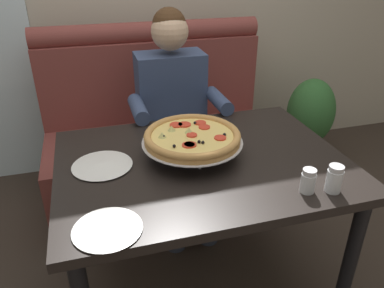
% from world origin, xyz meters
% --- Properties ---
extents(ground_plane, '(16.00, 16.00, 0.00)m').
position_xyz_m(ground_plane, '(0.00, 0.00, 0.00)').
color(ground_plane, '#382D26').
extents(booth_bench, '(1.51, 0.78, 1.13)m').
position_xyz_m(booth_bench, '(0.00, 0.93, 0.40)').
color(booth_bench, brown).
rests_on(booth_bench, ground_plane).
extents(dining_table, '(1.23, 0.91, 0.75)m').
position_xyz_m(dining_table, '(0.00, 0.00, 0.66)').
color(dining_table, black).
rests_on(dining_table, ground_plane).
extents(diner_main, '(0.54, 0.64, 1.27)m').
position_xyz_m(diner_main, '(0.04, 0.66, 0.71)').
color(diner_main, '#2D3342').
rests_on(diner_main, ground_plane).
extents(pizza, '(0.44, 0.44, 0.12)m').
position_xyz_m(pizza, '(-0.03, 0.04, 0.84)').
color(pizza, silver).
rests_on(pizza, dining_table).
extents(shaker_parmesan, '(0.06, 0.06, 0.10)m').
position_xyz_m(shaker_parmesan, '(0.30, -0.34, 0.79)').
color(shaker_parmesan, white).
rests_on(shaker_parmesan, dining_table).
extents(shaker_oregano, '(0.06, 0.06, 0.11)m').
position_xyz_m(shaker_oregano, '(0.40, -0.36, 0.79)').
color(shaker_oregano, white).
rests_on(shaker_oregano, dining_table).
extents(plate_near_left, '(0.23, 0.23, 0.02)m').
position_xyz_m(plate_near_left, '(-0.43, -0.35, 0.76)').
color(plate_near_left, white).
rests_on(plate_near_left, dining_table).
extents(plate_near_right, '(0.25, 0.25, 0.02)m').
position_xyz_m(plate_near_right, '(-0.42, 0.06, 0.76)').
color(plate_near_right, white).
rests_on(plate_near_right, dining_table).
extents(patio_chair, '(0.40, 0.41, 0.86)m').
position_xyz_m(patio_chair, '(-1.11, 2.04, 0.52)').
color(patio_chair, black).
rests_on(patio_chair, ground_plane).
extents(potted_plant, '(0.36, 0.36, 0.70)m').
position_xyz_m(potted_plant, '(1.18, 0.97, 0.39)').
color(potted_plant, brown).
rests_on(potted_plant, ground_plane).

